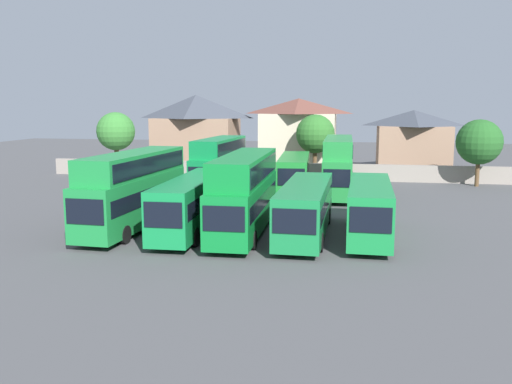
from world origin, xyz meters
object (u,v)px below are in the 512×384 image
Objects in this scene: bus_3 at (245,190)px; bus_9 at (338,163)px; bus_1 at (134,186)px; bus_4 at (306,206)px; tree_left_of_lot at (479,142)px; house_terrace_right at (413,141)px; bus_7 at (252,172)px; house_terrace_centre at (298,134)px; bus_5 at (370,207)px; tree_right_of_lot at (116,132)px; bus_8 at (294,173)px; bus_2 at (193,201)px; tree_behind_wall at (315,134)px; house_terrace_left at (196,131)px; bus_6 at (219,162)px.

bus_9 is at bearing 160.55° from bus_3.
bus_1 reaches higher than bus_4.
bus_4 is 1.78× the size of tree_left_of_lot.
bus_4 is 36.17m from house_terrace_right.
bus_7 is 1.40× the size of house_terrace_right.
bus_5 is at bearing -76.99° from house_terrace_centre.
bus_7 is at bearing -91.35° from bus_9.
tree_right_of_lot reaches higher than bus_7.
bus_7 is (-6.43, 16.17, 0.03)m from bus_4.
house_terrace_right is (12.23, 18.86, 1.81)m from bus_8.
tree_left_of_lot is (15.04, 23.91, 2.54)m from bus_4.
bus_2 is at bearing -132.79° from tree_left_of_lot.
bus_2 is 29.25m from tree_behind_wall.
house_terrace_left is 12.73m from tree_right_of_lot.
house_terrace_centre is at bearing -178.97° from bus_8.
house_terrace_left is at bearing -155.16° from bus_6.
bus_1 reaches higher than bus_6.
house_terrace_right is at bearing 136.79° from bus_7.
bus_6 is 3.17m from bus_7.
bus_8 is at bearing -122.96° from house_terrace_right.
bus_1 is at bearing -88.11° from bus_5.
bus_5 is 1.54× the size of tree_behind_wall.
tree_left_of_lot reaches higher than bus_6.
tree_behind_wall is at bearing 174.06° from bus_3.
bus_7 is at bearing -131.10° from house_terrace_right.
bus_3 reaches higher than bus_8.
bus_4 is 3.90m from bus_5.
tree_behind_wall is at bearing 167.31° from bus_2.
bus_4 is 18.59m from bus_6.
tree_right_of_lot is at bearing -178.48° from tree_left_of_lot.
bus_1 is 7.38m from bus_3.
house_terrace_left is 1.57× the size of tree_left_of_lot.
house_terrace_centre reaches higher than tree_behind_wall.
bus_4 is 32.44m from tree_right_of_lot.
bus_7 is 1.66× the size of tree_right_of_lot.
tree_right_of_lot is at bearing -141.68° from bus_3.
tree_behind_wall reaches higher than bus_2.
bus_5 is (3.89, 0.22, 0.04)m from bus_4.
bus_4 is 28.36m from tree_left_of_lot.
bus_5 is 35.09m from house_terrace_right.
bus_6 reaches higher than bus_5.
bus_5 is at bearing 30.79° from bus_7.
house_terrace_right is 12.97m from tree_behind_wall.
bus_7 is (-2.58, 16.21, -0.90)m from bus_3.
house_terrace_centre is 1.29× the size of tree_right_of_lot.
bus_3 is at bearing 92.61° from bus_1.
bus_7 is 1.73× the size of tree_behind_wall.
bus_3 is (7.38, -0.03, -0.02)m from bus_1.
bus_8 is 21.71m from tree_right_of_lot.
bus_8 is (3.99, -0.27, 0.07)m from bus_7.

